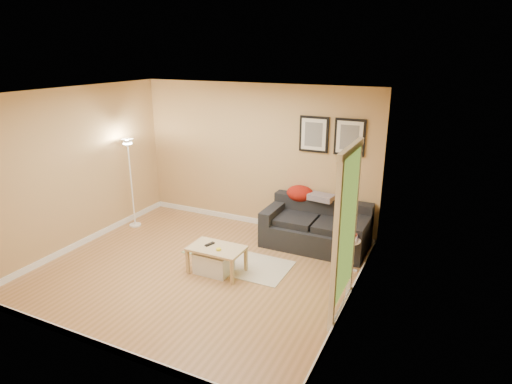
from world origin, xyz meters
TOP-DOWN VIEW (x-y plane):
  - floor at (0.00, 0.00)m, footprint 4.50×4.50m
  - ceiling at (0.00, 0.00)m, footprint 4.50×4.50m
  - wall_back at (0.00, 2.00)m, footprint 4.50×0.00m
  - wall_front at (0.00, -2.00)m, footprint 4.50×0.00m
  - wall_left at (-2.25, 0.00)m, footprint 0.00×4.00m
  - wall_right at (2.25, 0.00)m, footprint 0.00×4.00m
  - baseboard_back at (0.00, 1.99)m, footprint 4.50×0.02m
  - baseboard_front at (0.00, -1.99)m, footprint 4.50×0.02m
  - baseboard_left at (-2.24, 0.00)m, footprint 0.02×4.00m
  - baseboard_right at (2.24, 0.00)m, footprint 0.02×4.00m
  - sofa at (1.32, 1.53)m, footprint 1.70×0.90m
  - red_throw at (0.91, 1.87)m, footprint 0.48×0.36m
  - plaid_throw at (1.31, 1.81)m, footprint 0.45×0.32m
  - framed_print_left at (1.08, 1.98)m, footprint 0.50×0.04m
  - framed_print_right at (1.68, 1.98)m, footprint 0.50×0.04m
  - area_rug at (0.62, 0.42)m, footprint 1.25×0.85m
  - green_runner at (-0.21, 0.60)m, footprint 0.70×0.50m
  - coffee_table at (0.29, 0.06)m, footprint 0.89×0.66m
  - remote_control at (0.16, 0.09)m, footprint 0.10×0.17m
  - tape_roll at (0.37, -0.02)m, footprint 0.07×0.07m
  - storage_bin at (0.25, 0.03)m, footprint 0.53×0.39m
  - side_table at (2.02, 0.96)m, footprint 0.32×0.32m
  - book_stack at (2.03, 0.96)m, footprint 0.21×0.26m
  - floor_lamp at (-2.00, 0.93)m, footprint 0.21×0.21m
  - doorway at (2.20, -0.15)m, footprint 0.12×1.01m

SIDE VIEW (x-z plane):
  - floor at x=0.00m, z-range 0.00..0.00m
  - area_rug at x=0.62m, z-range 0.00..0.01m
  - green_runner at x=-0.21m, z-range 0.00..0.01m
  - baseboard_back at x=0.00m, z-range 0.00..0.10m
  - baseboard_front at x=0.00m, z-range 0.00..0.10m
  - baseboard_left at x=-2.24m, z-range 0.00..0.10m
  - baseboard_right at x=2.24m, z-range 0.00..0.10m
  - storage_bin at x=0.25m, z-range 0.00..0.33m
  - coffee_table at x=0.29m, z-range 0.00..0.40m
  - side_table at x=2.02m, z-range 0.00..0.49m
  - sofa at x=1.32m, z-range 0.00..0.75m
  - remote_control at x=0.16m, z-range 0.40..0.42m
  - tape_roll at x=0.37m, z-range 0.40..0.43m
  - book_stack at x=2.03m, z-range 0.49..0.57m
  - red_throw at x=0.91m, z-range 0.63..0.91m
  - plaid_throw at x=1.31m, z-range 0.73..0.83m
  - floor_lamp at x=-2.00m, z-range -0.04..1.61m
  - doorway at x=2.20m, z-range -0.04..2.09m
  - wall_back at x=0.00m, z-range -0.95..3.55m
  - wall_front at x=0.00m, z-range -0.95..3.55m
  - wall_left at x=-2.25m, z-range -0.70..3.30m
  - wall_right at x=2.25m, z-range -0.70..3.30m
  - framed_print_left at x=1.08m, z-range 1.50..2.10m
  - framed_print_right at x=1.68m, z-range 1.50..2.10m
  - ceiling at x=0.00m, z-range 2.60..2.60m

